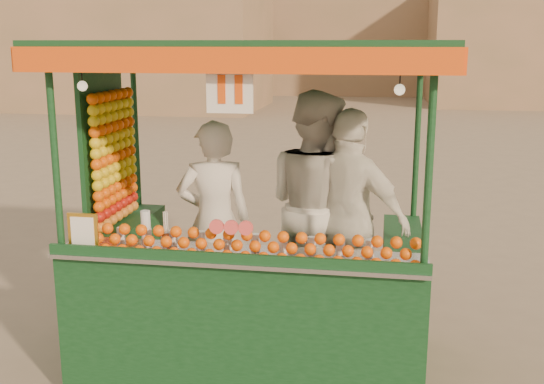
% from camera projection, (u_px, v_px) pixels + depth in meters
% --- Properties ---
extents(ground, '(90.00, 90.00, 0.00)m').
position_uv_depth(ground, '(293.00, 379.00, 4.94)').
color(ground, '#6D5E4D').
rests_on(ground, ground).
extents(building_left, '(10.00, 6.00, 6.00)m').
position_uv_depth(building_left, '(131.00, 29.00, 24.94)').
color(building_left, '#987256').
rests_on(building_left, ground).
extents(building_center, '(14.00, 7.00, 7.00)m').
position_uv_depth(building_center, '(334.00, 22.00, 33.30)').
color(building_center, '#987256').
rests_on(building_center, ground).
extents(juice_cart, '(2.76, 1.79, 2.50)m').
position_uv_depth(juice_cart, '(243.00, 270.00, 4.92)').
color(juice_cart, '#0E3316').
rests_on(juice_cart, ground).
extents(vendor_left, '(0.68, 0.55, 1.62)m').
position_uv_depth(vendor_left, '(214.00, 221.00, 5.20)').
color(vendor_left, silver).
rests_on(vendor_left, ground).
extents(vendor_middle, '(1.13, 1.12, 1.84)m').
position_uv_depth(vendor_middle, '(316.00, 206.00, 5.22)').
color(vendor_middle, beige).
rests_on(vendor_middle, ground).
extents(vendor_right, '(1.09, 0.85, 1.72)m').
position_uv_depth(vendor_right, '(350.00, 220.00, 5.03)').
color(vendor_right, white).
rests_on(vendor_right, ground).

